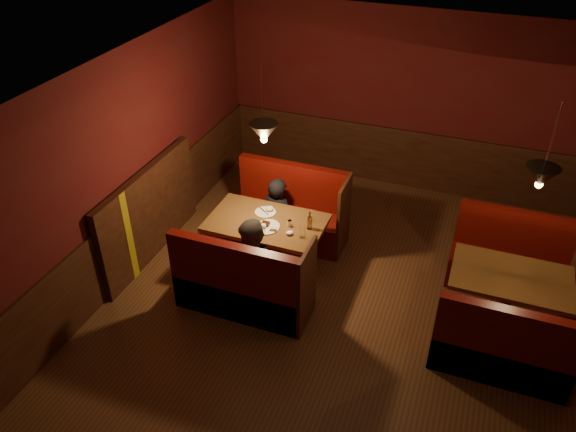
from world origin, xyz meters
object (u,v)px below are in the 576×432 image
at_px(second_bench_near, 504,352).
at_px(second_table, 509,289).
at_px(second_bench_far, 510,264).
at_px(diner_a, 278,201).
at_px(main_bench_near, 243,289).
at_px(diner_b, 255,251).
at_px(main_table, 268,233).
at_px(main_bench_far, 291,216).

bearing_deg(second_bench_near, second_table, 92.20).
relative_size(second_bench_far, diner_a, 1.04).
distance_m(main_bench_near, second_bench_near, 3.01).
bearing_deg(second_bench_far, main_bench_near, -150.86).
bearing_deg(main_bench_near, second_bench_near, 1.62).
bearing_deg(second_bench_far, diner_b, -154.52).
distance_m(second_table, second_bench_near, 0.83).
bearing_deg(main_bench_near, second_bench_far, 29.14).
bearing_deg(second_bench_far, main_table, -164.67).
bearing_deg(diner_a, second_bench_near, 169.15).
bearing_deg(diner_a, main_bench_near, 107.95).
bearing_deg(second_bench_near, main_table, 165.83).
xyz_separation_m(diner_a, diner_b, (0.18, -1.21, 0.05)).
distance_m(second_bench_far, second_bench_near, 1.59).
distance_m(main_bench_near, diner_b, 0.48).
height_order(main_bench_near, second_bench_near, main_bench_near).
distance_m(main_bench_far, second_table, 3.10).
xyz_separation_m(main_bench_near, second_table, (2.98, 0.88, 0.20)).
bearing_deg(second_bench_far, second_table, -92.20).
relative_size(main_bench_far, second_bench_near, 1.12).
distance_m(main_bench_far, second_bench_near, 3.41).
bearing_deg(second_table, second_bench_far, 87.80).
bearing_deg(diner_b, second_table, 5.34).
bearing_deg(second_table, main_bench_near, -163.52).
relative_size(main_bench_far, main_bench_near, 1.00).
relative_size(main_bench_near, second_bench_far, 1.12).
bearing_deg(main_bench_far, main_table, -91.08).
bearing_deg(diner_b, second_bench_near, -10.06).
bearing_deg(main_bench_far, diner_b, -87.75).
distance_m(main_table, diner_b, 0.60).
xyz_separation_m(main_bench_far, diner_a, (-0.12, -0.21, 0.35)).
height_order(second_table, diner_b, diner_b).
xyz_separation_m(second_bench_far, second_bench_near, (0.00, -1.59, 0.00)).
bearing_deg(main_table, diner_b, -82.91).
distance_m(second_bench_far, diner_b, 3.30).
xyz_separation_m(main_bench_far, second_bench_near, (3.01, -1.61, -0.02)).
bearing_deg(main_bench_near, main_bench_far, 90.00).
xyz_separation_m(main_table, diner_a, (-0.11, 0.63, 0.09)).
height_order(second_bench_far, diner_b, diner_b).
height_order(main_bench_far, second_table, main_bench_far).
relative_size(second_table, second_bench_near, 0.90).
xyz_separation_m(second_table, diner_a, (-3.10, 0.60, 0.15)).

